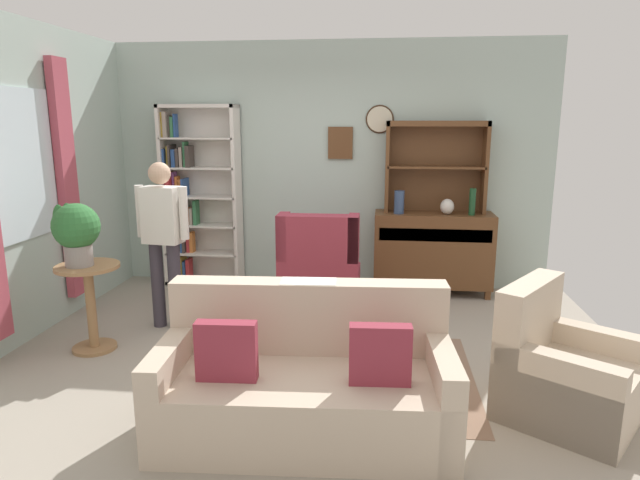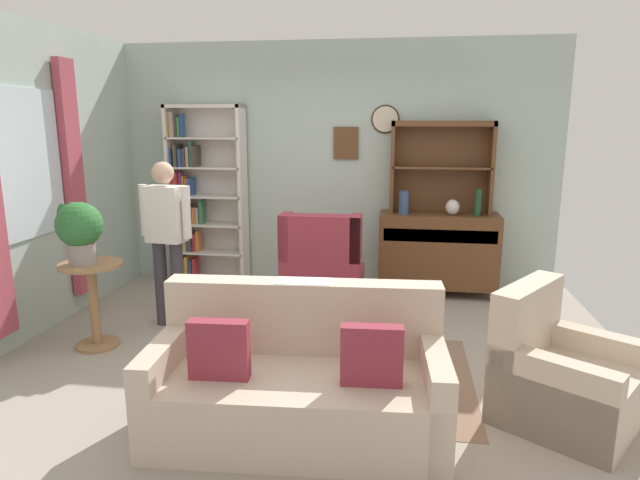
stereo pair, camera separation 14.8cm
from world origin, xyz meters
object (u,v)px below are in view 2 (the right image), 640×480
(bookshelf, at_px, (202,198))
(sideboard, at_px, (438,250))
(sideboard_hutch, at_px, (442,154))
(armchair_floral, at_px, (561,379))
(wingback_chair, at_px, (323,277))
(potted_plant_large, at_px, (79,228))
(bottle_wine, at_px, (478,202))
(person_reading, at_px, (166,232))
(couch_floral, at_px, (299,384))
(vase_round, at_px, (453,207))
(plant_stand, at_px, (93,296))
(vase_tall, at_px, (404,203))
(book_stack, at_px, (309,316))
(coffee_table, at_px, (316,325))

(bookshelf, bearing_deg, sideboard, -1.74)
(sideboard_hutch, bearing_deg, armchair_floral, -76.70)
(wingback_chair, bearing_deg, potted_plant_large, -148.76)
(bottle_wine, relative_size, armchair_floral, 0.27)
(person_reading, bearing_deg, couch_floral, -46.03)
(vase_round, bearing_deg, couch_floral, -111.69)
(sideboard_hutch, relative_size, wingback_chair, 1.05)
(bottle_wine, xyz_separation_m, plant_stand, (-3.39, -1.85, -0.61))
(bottle_wine, distance_m, couch_floral, 3.29)
(bookshelf, xyz_separation_m, vase_round, (2.89, -0.15, -0.02))
(sideboard, xyz_separation_m, vase_round, (0.13, -0.07, 0.50))
(bottle_wine, height_order, couch_floral, bottle_wine)
(vase_round, xyz_separation_m, wingback_chair, (-1.31, -0.76, -0.62))
(vase_round, relative_size, wingback_chair, 0.16)
(vase_tall, bearing_deg, armchair_floral, -67.74)
(bookshelf, relative_size, potted_plant_large, 4.02)
(sideboard, relative_size, sideboard_hutch, 1.18)
(book_stack, bearing_deg, vase_round, 59.10)
(vase_tall, height_order, couch_floral, vase_tall)
(person_reading, distance_m, coffee_table, 1.76)
(book_stack, bearing_deg, sideboard_hutch, 63.77)
(couch_floral, distance_m, armchair_floral, 1.70)
(book_stack, bearing_deg, person_reading, 152.63)
(wingback_chair, relative_size, book_stack, 5.07)
(potted_plant_large, distance_m, book_stack, 2.05)
(vase_tall, distance_m, armchair_floral, 2.82)
(bookshelf, distance_m, coffee_table, 2.83)
(vase_round, xyz_separation_m, bottle_wine, (0.26, -0.02, 0.06))
(couch_floral, xyz_separation_m, person_reading, (-1.55, 1.61, 0.59))
(wingback_chair, xyz_separation_m, plant_stand, (-1.82, -1.11, 0.08))
(bookshelf, relative_size, coffee_table, 2.62)
(vase_round, bearing_deg, sideboard, 152.83)
(couch_floral, relative_size, potted_plant_large, 3.54)
(coffee_table, bearing_deg, armchair_floral, -17.36)
(sideboard, bearing_deg, vase_tall, -168.37)
(vase_tall, distance_m, potted_plant_large, 3.26)
(armchair_floral, relative_size, book_stack, 5.15)
(vase_round, bearing_deg, bottle_wine, -4.95)
(book_stack, bearing_deg, wingback_chair, 93.55)
(sideboard_hutch, height_order, potted_plant_large, sideboard_hutch)
(bookshelf, distance_m, plant_stand, 2.11)
(sideboard_hutch, relative_size, couch_floral, 0.60)
(bookshelf, distance_m, vase_round, 2.89)
(vase_tall, bearing_deg, sideboard, 11.63)
(wingback_chair, bearing_deg, vase_tall, 43.39)
(couch_floral, bearing_deg, coffee_table, 92.03)
(bookshelf, xyz_separation_m, sideboard_hutch, (2.76, 0.03, 0.53))
(book_stack, bearing_deg, bookshelf, 127.06)
(person_reading, bearing_deg, bookshelf, 97.49)
(sideboard_hutch, height_order, coffee_table, sideboard_hutch)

